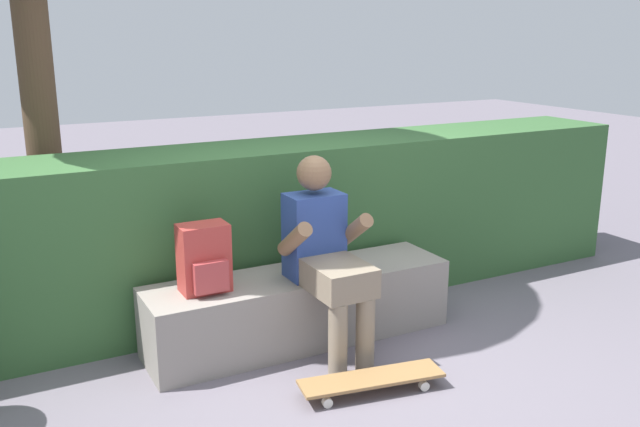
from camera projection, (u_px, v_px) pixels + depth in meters
ground_plane at (330, 365)px, 4.06m from camera, size 24.00×24.00×0.00m
bench_main at (300, 307)px, 4.34m from camera, size 1.95×0.49×0.45m
person_skater at (325, 251)px, 4.07m from camera, size 0.49×0.62×1.20m
skateboard_near_person at (372, 379)px, 3.74m from camera, size 0.82×0.33×0.09m
backpack_on_bench at (204, 259)px, 3.95m from camera, size 0.28×0.23×0.40m
hedge_row at (289, 224)px, 4.91m from camera, size 5.59×0.70×1.15m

